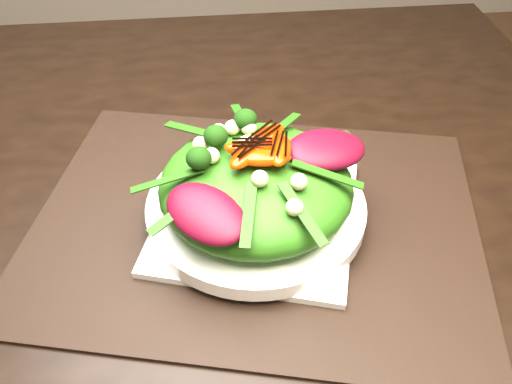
{
  "coord_description": "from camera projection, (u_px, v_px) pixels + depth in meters",
  "views": [
    {
      "loc": [
        0.24,
        -0.58,
        1.21
      ],
      "look_at": [
        0.28,
        -0.13,
        0.8
      ],
      "focal_mm": 38.0,
      "sensor_mm": 36.0,
      "label": 1
    }
  ],
  "objects": [
    {
      "name": "placemat",
      "position": [
        256.0,
        220.0,
        0.65
      ],
      "size": [
        0.6,
        0.51,
        0.0
      ],
      "primitive_type": "cube",
      "rotation": [
        0.0,
        0.0,
        -0.24
      ],
      "color": "black",
      "rests_on": "dining_table"
    },
    {
      "name": "orange_segment",
      "position": [
        248.0,
        139.0,
        0.6
      ],
      "size": [
        0.06,
        0.05,
        0.02
      ],
      "primitive_type": "ellipsoid",
      "rotation": [
        0.0,
        0.0,
        0.59
      ],
      "color": "red",
      "rests_on": "lettuce_mound"
    },
    {
      "name": "lettuce_mound",
      "position": [
        256.0,
        185.0,
        0.61
      ],
      "size": [
        0.28,
        0.28,
        0.08
      ],
      "primitive_type": "ellipsoid",
      "rotation": [
        0.0,
        0.0,
        -0.33
      ],
      "color": "#2E6613",
      "rests_on": "salad_bowl"
    },
    {
      "name": "dining_table",
      "position": [
        38.0,
        180.0,
        0.74
      ],
      "size": [
        1.6,
        0.9,
        0.75
      ],
      "primitive_type": "cube",
      "color": "black",
      "rests_on": "floor"
    },
    {
      "name": "salad_bowl",
      "position": [
        256.0,
        207.0,
        0.64
      ],
      "size": [
        0.3,
        0.3,
        0.02
      ],
      "primitive_type": "cylinder",
      "rotation": [
        0.0,
        0.0,
        0.2
      ],
      "color": "white",
      "rests_on": "plate_base"
    },
    {
      "name": "macadamia_nut",
      "position": [
        290.0,
        178.0,
        0.56
      ],
      "size": [
        0.02,
        0.02,
        0.02
      ],
      "primitive_type": "sphere",
      "rotation": [
        0.0,
        0.0,
        -0.02
      ],
      "color": "beige",
      "rests_on": "lettuce_mound"
    },
    {
      "name": "radicchio_leaf",
      "position": [
        326.0,
        149.0,
        0.6
      ],
      "size": [
        0.11,
        0.08,
        0.02
      ],
      "primitive_type": "ellipsoid",
      "rotation": [
        0.0,
        0.0,
        0.21
      ],
      "color": "#490716",
      "rests_on": "lettuce_mound"
    },
    {
      "name": "balsamic_drizzle",
      "position": [
        248.0,
        132.0,
        0.6
      ],
      "size": [
        0.04,
        0.03,
        0.0
      ],
      "primitive_type": "cube",
      "rotation": [
        0.0,
        0.0,
        0.59
      ],
      "color": "black",
      "rests_on": "orange_segment"
    },
    {
      "name": "plate_base",
      "position": [
        256.0,
        216.0,
        0.64
      ],
      "size": [
        0.28,
        0.28,
        0.01
      ],
      "primitive_type": "cube",
      "rotation": [
        0.0,
        0.0,
        -0.29
      ],
      "color": "white",
      "rests_on": "placemat"
    },
    {
      "name": "broccoli_floret",
      "position": [
        203.0,
        138.0,
        0.59
      ],
      "size": [
        0.05,
        0.05,
        0.04
      ],
      "primitive_type": "sphere",
      "rotation": [
        0.0,
        0.0,
        0.21
      ],
      "color": "black",
      "rests_on": "lettuce_mound"
    }
  ]
}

